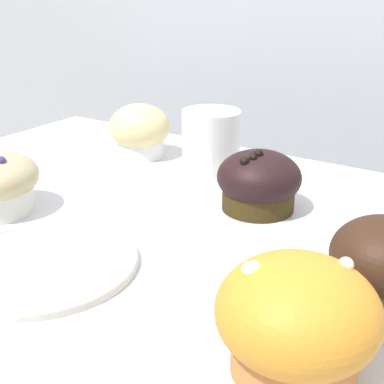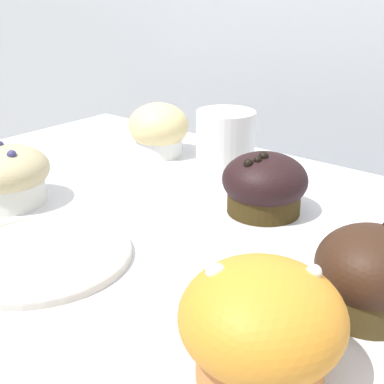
% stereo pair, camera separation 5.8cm
% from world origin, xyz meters
% --- Properties ---
extents(muffin_front_center, '(0.09, 0.09, 0.08)m').
position_xyz_m(muffin_front_center, '(-0.23, 0.19, 0.96)').
color(muffin_front_center, white).
rests_on(muffin_front_center, display_counter).
extents(muffin_back_left, '(0.09, 0.09, 0.08)m').
position_xyz_m(muffin_back_left, '(0.19, -0.01, 0.96)').
color(muffin_back_left, '#3E3217').
rests_on(muffin_back_left, display_counter).
extents(muffin_back_right, '(0.10, 0.10, 0.08)m').
position_xyz_m(muffin_back_right, '(0.01, 0.11, 0.96)').
color(muffin_back_right, '#35280F').
rests_on(muffin_back_right, display_counter).
extents(muffin_front_left, '(0.11, 0.11, 0.09)m').
position_xyz_m(muffin_front_left, '(0.16, -0.13, 0.97)').
color(muffin_front_left, '#CD793C').
rests_on(muffin_front_left, display_counter).
extents(muffin_front_right, '(0.10, 0.10, 0.08)m').
position_xyz_m(muffin_front_right, '(-0.24, -0.07, 0.96)').
color(muffin_front_right, silver).
rests_on(muffin_front_right, display_counter).
extents(coffee_cup, '(0.08, 0.12, 0.09)m').
position_xyz_m(coffee_cup, '(-0.10, 0.19, 0.97)').
color(coffee_cup, white).
rests_on(coffee_cup, display_counter).
extents(serving_plate, '(0.18, 0.18, 0.01)m').
position_xyz_m(serving_plate, '(-0.10, -0.13, 0.93)').
color(serving_plate, beige).
rests_on(serving_plate, display_counter).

